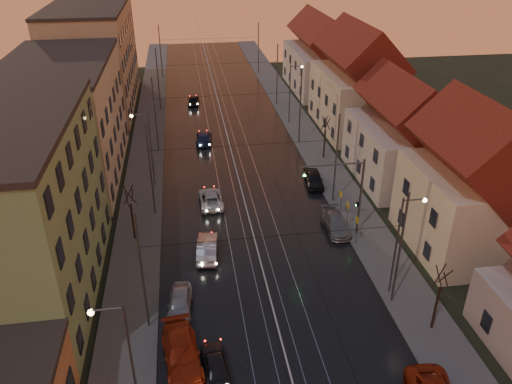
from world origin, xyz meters
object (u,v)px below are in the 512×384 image
driving_car_2 (211,198)px  parked_right_1 (336,223)px  street_lamp_1 (402,237)px  parked_right_2 (314,179)px  parked_left_3 (180,302)px  driving_car_4 (193,100)px  street_lamp_3 (292,88)px  street_lamp_2 (147,142)px  parked_left_2 (182,353)px  driving_car_0 (215,363)px  driving_car_1 (207,248)px  traffic_light_mast (350,188)px  street_lamp_0 (124,353)px  driving_car_3 (204,138)px

driving_car_2 → parked_right_1: (10.66, -6.21, 0.03)m
parked_right_1 → street_lamp_1: bearing=-78.2°
driving_car_2 → parked_right_2: size_ratio=1.11×
parked_left_3 → driving_car_4: bearing=91.3°
street_lamp_3 → driving_car_4: street_lamp_3 is taller
street_lamp_2 → parked_left_3: size_ratio=1.98×
driving_car_2 → parked_left_2: (-3.15, -19.56, 0.12)m
driving_car_0 → driving_car_1: (0.29, 12.14, 0.11)m
traffic_light_mast → driving_car_1: traffic_light_mast is taller
traffic_light_mast → street_lamp_3: bearing=87.7°
street_lamp_2 → driving_car_2: street_lamp_2 is taller
street_lamp_0 → driving_car_2: street_lamp_0 is taller
street_lamp_1 → parked_left_3: bearing=178.6°
driving_car_1 → driving_car_3: (1.08, 24.02, -0.07)m
driving_car_1 → driving_car_4: (0.38, 39.35, -0.05)m
traffic_light_mast → street_lamp_1: bearing=-82.1°
driving_car_2 → driving_car_3: driving_car_3 is taller
driving_car_3 → parked_left_3: parked_left_3 is taller
parked_left_3 → parked_right_2: size_ratio=0.96×
traffic_light_mast → parked_right_2: 10.36m
street_lamp_0 → street_lamp_2: 28.00m
street_lamp_0 → parked_right_2: street_lamp_0 is taller
driving_car_4 → street_lamp_0: bearing=88.5°
driving_car_3 → driving_car_4: 15.34m
street_lamp_1 → driving_car_1: street_lamp_1 is taller
driving_car_1 → driving_car_4: 39.35m
parked_right_1 → traffic_light_mast: bearing=-55.2°
traffic_light_mast → street_lamp_0: bearing=-136.9°
traffic_light_mast → driving_car_4: bearing=107.2°
street_lamp_1 → driving_car_3: 33.33m
driving_car_2 → parked_right_1: bearing=147.4°
driving_car_0 → parked_left_3: parked_left_3 is taller
street_lamp_1 → driving_car_0: bearing=-158.2°
driving_car_3 → traffic_light_mast: bearing=120.5°
street_lamp_0 → driving_car_0: (4.65, 2.57, -4.26)m
driving_car_0 → driving_car_3: 36.19m
parked_right_2 → parked_right_1: bearing=-85.9°
traffic_light_mast → driving_car_4: 40.03m
driving_car_4 → street_lamp_2: bearing=82.6°
street_lamp_1 → driving_car_4: 48.01m
street_lamp_0 → driving_car_1: bearing=71.4°
street_lamp_2 → traffic_light_mast: street_lamp_2 is taller
street_lamp_2 → driving_car_4: bearing=78.4°
street_lamp_1 → street_lamp_3: size_ratio=1.00×
traffic_light_mast → driving_car_0: (-12.45, -13.42, -3.97)m
driving_car_2 → parked_left_3: parked_left_3 is taller
driving_car_3 → parked_left_3: size_ratio=1.15×
street_lamp_3 → driving_car_3: street_lamp_3 is taller
street_lamp_0 → parked_right_2: bearing=56.9°
street_lamp_0 → traffic_light_mast: (17.10, 16.00, -0.29)m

